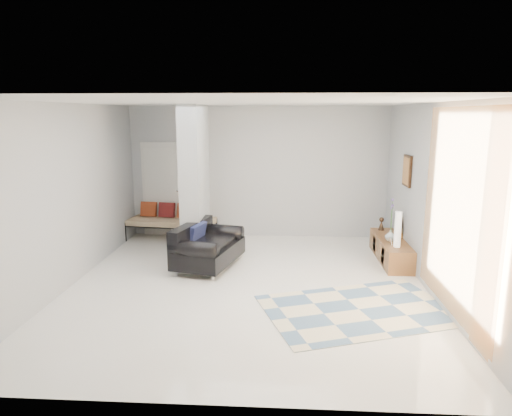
{
  "coord_description": "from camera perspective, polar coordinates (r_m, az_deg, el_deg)",
  "views": [
    {
      "loc": [
        0.54,
        -6.72,
        2.64
      ],
      "look_at": [
        0.1,
        0.6,
        1.12
      ],
      "focal_mm": 32.0,
      "sensor_mm": 36.0,
      "label": 1
    }
  ],
  "objects": [
    {
      "name": "floor",
      "position": [
        7.24,
        -1.1,
        -9.66
      ],
      "size": [
        6.0,
        6.0,
        0.0
      ],
      "primitive_type": "plane",
      "color": "white",
      "rests_on": "ground"
    },
    {
      "name": "ceiling",
      "position": [
        6.74,
        -1.19,
        13.09
      ],
      "size": [
        6.0,
        6.0,
        0.0
      ],
      "primitive_type": "plane",
      "rotation": [
        3.14,
        0.0,
        0.0
      ],
      "color": "white",
      "rests_on": "wall_back"
    },
    {
      "name": "wall_back",
      "position": [
        9.81,
        0.26,
        4.48
      ],
      "size": [
        6.0,
        0.0,
        6.0
      ],
      "primitive_type": "plane",
      "rotation": [
        1.57,
        0.0,
        0.0
      ],
      "color": "#AFB1B3",
      "rests_on": "ground"
    },
    {
      "name": "wall_front",
      "position": [
        3.96,
        -4.64,
        -6.59
      ],
      "size": [
        6.0,
        0.0,
        6.0
      ],
      "primitive_type": "plane",
      "rotation": [
        -1.57,
        0.0,
        0.0
      ],
      "color": "#AFB1B3",
      "rests_on": "ground"
    },
    {
      "name": "wall_left",
      "position": [
        7.58,
        -22.34,
        1.44
      ],
      "size": [
        0.0,
        6.0,
        6.0
      ],
      "primitive_type": "plane",
      "rotation": [
        1.57,
        0.0,
        1.57
      ],
      "color": "#AFB1B3",
      "rests_on": "ground"
    },
    {
      "name": "wall_right",
      "position": [
        7.18,
        21.31,
        0.98
      ],
      "size": [
        0.0,
        6.0,
        6.0
      ],
      "primitive_type": "plane",
      "rotation": [
        1.57,
        0.0,
        -1.57
      ],
      "color": "#AFB1B3",
      "rests_on": "ground"
    },
    {
      "name": "partition_column",
      "position": [
        8.57,
        -7.64,
        3.31
      ],
      "size": [
        0.35,
        1.2,
        2.8
      ],
      "primitive_type": "cube",
      "color": "#9B9FA1",
      "rests_on": "floor"
    },
    {
      "name": "hallway_door",
      "position": [
        10.16,
        -11.67,
        2.32
      ],
      "size": [
        0.85,
        0.06,
        2.04
      ],
      "primitive_type": "cube",
      "color": "silver",
      "rests_on": "floor"
    },
    {
      "name": "curtain",
      "position": [
        6.08,
        23.87,
        -0.58
      ],
      "size": [
        0.0,
        2.55,
        2.55
      ],
      "primitive_type": "plane",
      "rotation": [
        1.57,
        0.0,
        1.57
      ],
      "color": "#FF9E43",
      "rests_on": "wall_right"
    },
    {
      "name": "wall_art",
      "position": [
        8.48,
        18.37,
        4.43
      ],
      "size": [
        0.04,
        0.45,
        0.55
      ],
      "primitive_type": "cube",
      "color": "#331C0E",
      "rests_on": "wall_right"
    },
    {
      "name": "media_console",
      "position": [
        8.72,
        16.49,
        -4.97
      ],
      "size": [
        0.45,
        1.7,
        0.8
      ],
      "color": "brown",
      "rests_on": "floor"
    },
    {
      "name": "loveseat",
      "position": [
        8.05,
        -6.31,
        -4.79
      ],
      "size": [
        1.18,
        1.61,
        0.76
      ],
      "rotation": [
        0.0,
        0.0,
        -0.25
      ],
      "color": "silver",
      "rests_on": "floor"
    },
    {
      "name": "daybed",
      "position": [
        9.9,
        -10.6,
        -1.45
      ],
      "size": [
        1.89,
        0.99,
        0.77
      ],
      "rotation": [
        0.0,
        0.0,
        -0.13
      ],
      "color": "black",
      "rests_on": "floor"
    },
    {
      "name": "area_rug",
      "position": [
        6.55,
        12.74,
        -12.28
      ],
      "size": [
        2.93,
        2.41,
        0.01
      ],
      "primitive_type": "cube",
      "rotation": [
        0.0,
        0.0,
        0.34
      ],
      "color": "beige",
      "rests_on": "floor"
    },
    {
      "name": "cylinder_lamp",
      "position": [
        8.13,
        17.3,
        -2.57
      ],
      "size": [
        0.11,
        0.11,
        0.61
      ],
      "primitive_type": "cylinder",
      "color": "silver",
      "rests_on": "media_console"
    },
    {
      "name": "bronze_figurine",
      "position": [
        9.25,
        15.4,
        -1.91
      ],
      "size": [
        0.14,
        0.14,
        0.25
      ],
      "primitive_type": null,
      "rotation": [
        0.0,
        0.0,
        -0.1
      ],
      "color": "#312115",
      "rests_on": "media_console"
    },
    {
      "name": "vase",
      "position": [
        8.52,
        16.45,
        -3.31
      ],
      "size": [
        0.19,
        0.19,
        0.2
      ],
      "primitive_type": "imported",
      "rotation": [
        0.0,
        0.0,
        0.02
      ],
      "color": "silver",
      "rests_on": "media_console"
    }
  ]
}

